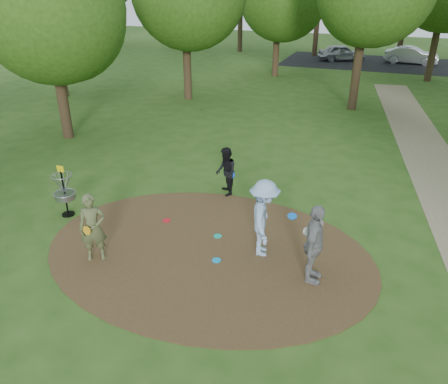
% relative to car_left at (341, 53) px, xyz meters
% --- Properties ---
extents(ground, '(100.00, 100.00, 0.00)m').
position_rel_car_left_xyz_m(ground, '(0.46, -30.19, -0.65)').
color(ground, '#2D5119').
rests_on(ground, ground).
extents(dirt_clearing, '(8.40, 8.40, 0.02)m').
position_rel_car_left_xyz_m(dirt_clearing, '(0.46, -30.19, -0.64)').
color(dirt_clearing, '#47301C').
rests_on(dirt_clearing, ground).
extents(parking_lot, '(14.00, 8.00, 0.01)m').
position_rel_car_left_xyz_m(parking_lot, '(2.46, -0.19, -0.64)').
color(parking_lot, black).
rests_on(parking_lot, ground).
extents(player_observer_with_disc, '(0.75, 0.69, 1.73)m').
position_rel_car_left_xyz_m(player_observer_with_disc, '(-1.94, -31.45, 0.22)').
color(player_observer_with_disc, '#575F37').
rests_on(player_observer_with_disc, ground).
extents(player_throwing_with_disc, '(1.32, 1.42, 1.98)m').
position_rel_car_left_xyz_m(player_throwing_with_disc, '(1.79, -29.79, 0.34)').
color(player_throwing_with_disc, '#98B7E3').
rests_on(player_throwing_with_disc, ground).
extents(player_walking_with_disc, '(0.88, 0.94, 1.55)m').
position_rel_car_left_xyz_m(player_walking_with_disc, '(-0.22, -27.01, 0.13)').
color(player_walking_with_disc, black).
rests_on(player_walking_with_disc, ground).
extents(player_waiting_with_disc, '(0.51, 1.12, 1.90)m').
position_rel_car_left_xyz_m(player_waiting_with_disc, '(3.12, -30.46, 0.30)').
color(player_waiting_with_disc, gray).
rests_on(player_waiting_with_disc, ground).
extents(disc_ground_cyan, '(0.22, 0.22, 0.02)m').
position_rel_car_left_xyz_m(disc_ground_cyan, '(0.47, -29.49, -0.62)').
color(disc_ground_cyan, '#16B49E').
rests_on(disc_ground_cyan, dirt_clearing).
extents(disc_ground_blue, '(0.22, 0.22, 0.02)m').
position_rel_car_left_xyz_m(disc_ground_blue, '(0.85, -30.54, -0.62)').
color(disc_ground_blue, '#0DA1EC').
rests_on(disc_ground_blue, dirt_clearing).
extents(disc_ground_red, '(0.22, 0.22, 0.02)m').
position_rel_car_left_xyz_m(disc_ground_red, '(-1.18, -29.23, -0.62)').
color(disc_ground_red, red).
rests_on(disc_ground_red, dirt_clearing).
extents(car_left, '(4.09, 2.96, 1.29)m').
position_rel_car_left_xyz_m(car_left, '(0.00, 0.00, 0.00)').
color(car_left, '#A8AAB0').
rests_on(car_left, ground).
extents(car_right, '(4.15, 1.79, 1.33)m').
position_rel_car_left_xyz_m(car_right, '(5.42, 0.34, 0.02)').
color(car_right, '#A4A4AC').
rests_on(car_right, ground).
extents(disc_golf_basket, '(0.63, 0.63, 1.54)m').
position_rel_car_left_xyz_m(disc_golf_basket, '(-4.04, -29.89, 0.23)').
color(disc_golf_basket, black).
rests_on(disc_golf_basket, ground).
extents(tree_ring, '(37.08, 45.62, 9.58)m').
position_rel_car_left_xyz_m(tree_ring, '(2.82, -19.37, 4.62)').
color(tree_ring, '#332316').
rests_on(tree_ring, ground).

